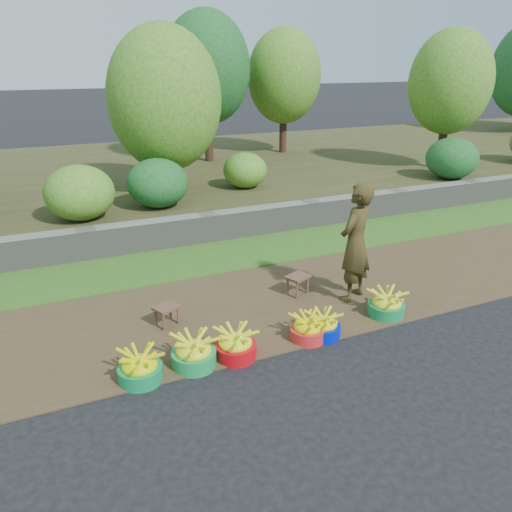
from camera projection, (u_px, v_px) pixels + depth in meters
name	position (u px, v px, depth m)	size (l,w,h in m)	color
ground_plane	(318.00, 345.00, 6.12)	(120.00, 120.00, 0.00)	black
dirt_shoulder	(273.00, 302.00, 7.18)	(80.00, 2.50, 0.02)	#4B3822
grass_verge	(224.00, 255.00, 8.88)	(80.00, 1.50, 0.04)	#37671E
retaining_wall	(208.00, 228.00, 9.50)	(80.00, 0.35, 0.55)	slate
earth_bank	(150.00, 177.00, 13.67)	(80.00, 10.00, 0.50)	#3D3C1D
vegetation	(250.00, 89.00, 12.89)	(36.55, 7.96, 4.22)	#321E14
basin_a	(140.00, 368.00, 5.40)	(0.49, 0.49, 0.36)	#0E8143
basin_b	(194.00, 353.00, 5.66)	(0.51, 0.51, 0.38)	#1A8C44
basin_c	(235.00, 345.00, 5.82)	(0.50, 0.50, 0.37)	#BD0911
basin_d	(308.00, 329.00, 6.20)	(0.45, 0.45, 0.34)	red
basin_e	(323.00, 325.00, 6.28)	(0.44, 0.44, 0.33)	#0015CB
basin_f	(386.00, 305.00, 6.77)	(0.50, 0.50, 0.37)	#147F40
stool_left	(167.00, 310.00, 6.48)	(0.38, 0.34, 0.27)	brown
stool_right	(298.00, 279.00, 7.33)	(0.41, 0.37, 0.29)	brown
vendor_woman	(355.00, 243.00, 6.99)	(0.62, 0.41, 1.71)	black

